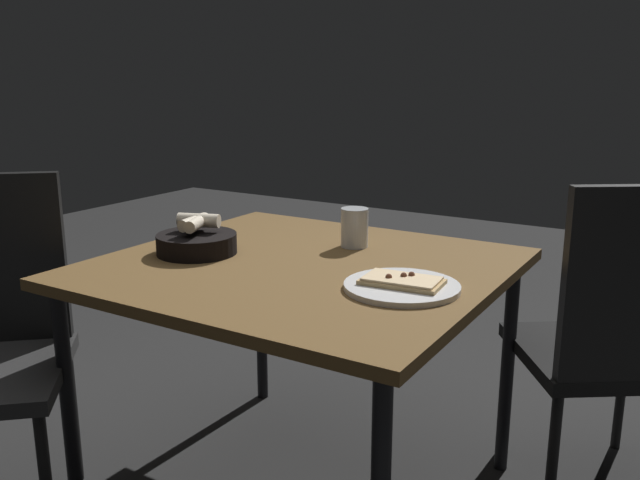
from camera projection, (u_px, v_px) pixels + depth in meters
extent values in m
cube|color=brown|center=(301.00, 268.00, 1.84)|extent=(0.99, 1.04, 0.03)
cylinder|color=black|center=(507.00, 368.00, 2.05)|extent=(0.04, 0.04, 0.68)
cylinder|color=black|center=(69.00, 409.00, 1.80)|extent=(0.04, 0.04, 0.68)
cylinder|color=black|center=(261.00, 313.00, 2.52)|extent=(0.04, 0.04, 0.68)
cylinder|color=white|center=(402.00, 287.00, 1.61)|extent=(0.28, 0.28, 0.01)
cube|color=tan|center=(402.00, 282.00, 1.61)|extent=(0.13, 0.20, 0.01)
cube|color=beige|center=(402.00, 279.00, 1.60)|extent=(0.12, 0.18, 0.01)
sphere|color=brown|center=(404.00, 276.00, 1.61)|extent=(0.02, 0.02, 0.02)
sphere|color=brown|center=(389.00, 277.00, 1.60)|extent=(0.02, 0.02, 0.02)
sphere|color=brown|center=(412.00, 275.00, 1.62)|extent=(0.02, 0.02, 0.02)
cylinder|color=black|center=(197.00, 244.00, 1.93)|extent=(0.23, 0.23, 0.06)
cylinder|color=beige|center=(197.00, 223.00, 1.91)|extent=(0.13, 0.08, 0.03)
cylinder|color=beige|center=(199.00, 220.00, 1.94)|extent=(0.08, 0.13, 0.04)
cylinder|color=beige|center=(194.00, 222.00, 1.92)|extent=(0.12, 0.05, 0.04)
cylinder|color=red|center=(213.00, 243.00, 1.96)|extent=(0.06, 0.06, 0.03)
cylinder|color=silver|center=(355.00, 228.00, 1.99)|extent=(0.08, 0.08, 0.12)
cylinder|color=orange|center=(354.00, 234.00, 2.00)|extent=(0.07, 0.07, 0.07)
cylinder|color=black|center=(73.00, 416.00, 2.02)|extent=(0.03, 0.03, 0.43)
cube|color=black|center=(597.00, 355.00, 1.95)|extent=(0.61, 0.61, 0.04)
cylinder|color=black|center=(621.00, 392.00, 2.20)|extent=(0.03, 0.03, 0.40)
cylinder|color=black|center=(507.00, 395.00, 2.18)|extent=(0.03, 0.03, 0.40)
cylinder|color=black|center=(553.00, 461.00, 1.81)|extent=(0.03, 0.03, 0.40)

